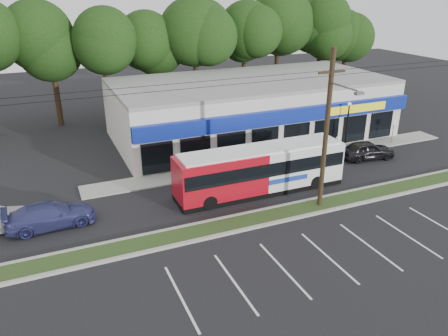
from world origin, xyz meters
TOP-DOWN VIEW (x-y plane):
  - ground at (0.00, 0.00)m, footprint 120.00×120.00m
  - grass_strip at (0.00, 1.00)m, footprint 40.00×1.60m
  - curb_south at (0.00, 0.15)m, footprint 40.00×0.25m
  - curb_north at (0.00, 1.85)m, footprint 40.00×0.25m
  - sidewalk at (5.00, 9.00)m, footprint 32.00×2.20m
  - strip_mall at (5.50, 15.91)m, footprint 25.00×12.55m
  - utility_pole at (2.83, 0.93)m, footprint 50.00×2.77m
  - lamp_post at (11.00, 8.80)m, footprint 0.30×0.30m
  - sign_post at (16.00, 8.57)m, footprint 0.45×0.10m
  - tree_line at (4.00, 26.00)m, footprint 46.76×6.76m
  - metrobus at (0.52, 4.50)m, footprint 11.93×2.57m
  - car_dark at (11.40, 6.50)m, footprint 4.69×2.42m
  - car_blue at (-13.00, 5.14)m, footprint 5.17×2.30m
  - pedestrian_a at (9.00, 7.41)m, footprint 0.84×0.76m
  - pedestrian_b at (3.96, 7.33)m, footprint 1.01×0.84m

SIDE VIEW (x-z plane):
  - ground at x=0.00m, z-range 0.00..0.00m
  - sidewalk at x=5.00m, z-range 0.00..0.10m
  - grass_strip at x=0.00m, z-range 0.00..0.12m
  - curb_south at x=0.00m, z-range 0.00..0.14m
  - curb_north at x=0.00m, z-range 0.00..0.14m
  - car_blue at x=-13.00m, z-range 0.00..1.47m
  - car_dark at x=11.40m, z-range 0.00..1.53m
  - pedestrian_b at x=3.96m, z-range 0.00..1.88m
  - pedestrian_a at x=9.00m, z-range 0.00..1.93m
  - sign_post at x=16.00m, z-range 0.44..2.67m
  - metrobus at x=0.52m, z-range 0.09..3.30m
  - strip_mall at x=5.50m, z-range 0.00..5.30m
  - lamp_post at x=11.00m, z-range 0.55..4.80m
  - utility_pole at x=2.83m, z-range 0.41..10.41m
  - tree_line at x=4.00m, z-range 2.50..14.33m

